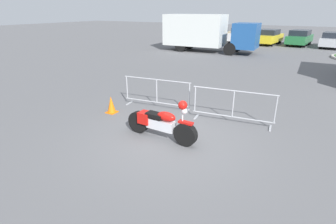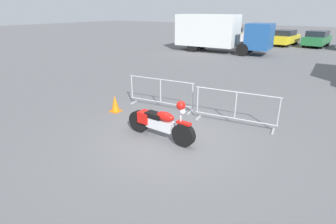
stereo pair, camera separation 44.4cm
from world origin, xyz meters
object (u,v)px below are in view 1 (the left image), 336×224
Objects in this scene: parked_car_green at (300,38)px; parked_car_yellow at (269,37)px; motorcycle at (161,123)px; pedestrian at (221,37)px; parked_car_black at (194,34)px; crowd_barrier_near at (157,93)px; parked_car_silver at (332,40)px; crowd_barrier_far at (233,106)px; parked_car_tan at (217,34)px; parked_car_white at (243,35)px; box_truck at (205,32)px; traffic_cone at (111,105)px.

parked_car_yellow is at bearing 109.01° from parked_car_green.
pedestrian is (-5.01, 19.56, 0.45)m from motorcycle.
parked_car_black is 11.21m from parked_car_green.
motorcycle reaches higher than crowd_barrier_near.
parked_car_green is 7.98m from pedestrian.
parked_car_black is at bearing 96.96° from parked_car_silver.
parked_car_silver is (5.60, 0.27, -0.04)m from parked_car_yellow.
parked_car_yellow is at bearing 97.06° from crowd_barrier_far.
parked_car_tan is 2.81m from parked_car_white.
parked_car_tan is at bearing -82.14° from parked_car_black.
box_truck reaches higher than parked_car_silver.
parked_car_tan is at bearing 104.14° from crowd_barrier_near.
crowd_barrier_far is 0.33× the size of box_truck.
box_truck reaches higher than parked_car_green.
box_truck is 4.60× the size of pedestrian.
box_truck is at bearing 110.50° from motorcycle.
parked_car_tan is at bearing 100.78° from parked_car_white.
motorcycle is 23.55m from parked_car_yellow.
traffic_cone is at bearing 176.85° from parked_car_green.
parked_car_green is (1.53, 24.13, 0.28)m from motorcycle.
pedestrian reaches higher than crowd_barrier_near.
motorcycle is at bearing -55.60° from crowd_barrier_near.
parked_car_silver is (11.20, 0.01, -0.04)m from parked_car_tan.
crowd_barrier_near is at bearing -152.43° from parked_car_black.
parked_car_green reaches higher than parked_car_yellow.
parked_car_black is at bearing 97.86° from parked_car_tan.
parked_car_tan is (-8.26, 21.73, 0.19)m from crowd_barrier_far.
parked_car_yellow reaches higher than crowd_barrier_far.
box_truck is 1.71× the size of parked_car_yellow.
box_truck is at bearing -143.85° from parked_car_black.
box_truck reaches higher than motorcycle.
traffic_cone is at bearing -155.92° from parked_car_black.
crowd_barrier_far reaches higher than traffic_cone.
parked_car_yellow is 1.06× the size of parked_car_silver.
parked_car_white is 23.19m from traffic_cone.
parked_car_black is at bearing 98.80° from parked_car_green.
traffic_cone is (1.57, -23.14, -0.48)m from parked_car_white.
parked_car_white is 8.41m from parked_car_silver.
parked_car_green reaches higher than parked_car_tan.
parked_car_silver is at bearing -90.35° from parked_car_green.
box_truck is 1.71× the size of parked_car_tan.
parked_car_green reaches higher than parked_car_black.
parked_car_black is (-9.67, 23.71, 0.23)m from motorcycle.
parked_car_black is 14.01m from parked_car_silver.
parked_car_silver is at bearing 82.03° from motorcycle.
parked_car_green is (8.40, 0.36, 0.00)m from parked_car_tan.
motorcycle is 0.48× the size of parked_car_green.
crowd_barrier_near is 0.56× the size of parked_car_yellow.
box_truck is (-3.75, 13.66, 1.08)m from crowd_barrier_near.
motorcycle is 2.47m from crowd_barrier_far.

